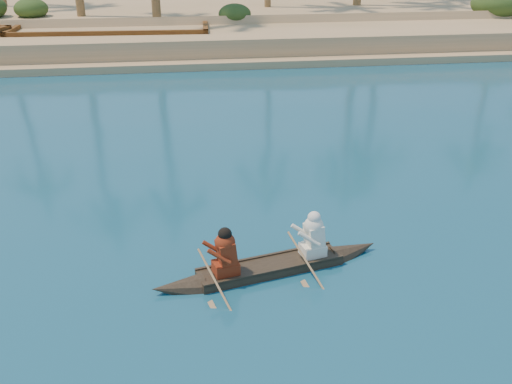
{
  "coord_description": "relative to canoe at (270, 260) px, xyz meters",
  "views": [
    {
      "loc": [
        -8.54,
        -6.15,
        6.46
      ],
      "look_at": [
        -6.85,
        5.88,
        0.81
      ],
      "focal_mm": 40.0,
      "sensor_mm": 36.0,
      "label": 1
    }
  ],
  "objects": [
    {
      "name": "sandy_embankment",
      "position": [
        6.86,
        43.16,
        0.26
      ],
      "size": [
        150.0,
        51.0,
        1.5
      ],
      "color": "tan",
      "rests_on": "ground"
    },
    {
      "name": "shrub_cluster",
      "position": [
        6.86,
        27.77,
        0.94
      ],
      "size": [
        100.0,
        6.0,
        2.4
      ],
      "primitive_type": null,
      "color": "#273D16",
      "rests_on": "ground"
    },
    {
      "name": "barge_mid",
      "position": [
        -5.14,
        23.27,
        0.36
      ],
      "size": [
        10.88,
        4.09,
        1.79
      ],
      "rotation": [
        0.0,
        0.0,
        -0.05
      ],
      "color": "brown",
      "rests_on": "ground"
    },
    {
      "name": "canoe",
      "position": [
        0.0,
        0.0,
        0.0
      ],
      "size": [
        4.99,
        1.76,
        1.37
      ],
      "rotation": [
        0.0,
        0.0,
        0.23
      ],
      "color": "#362A1D",
      "rests_on": "ground"
    }
  ]
}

